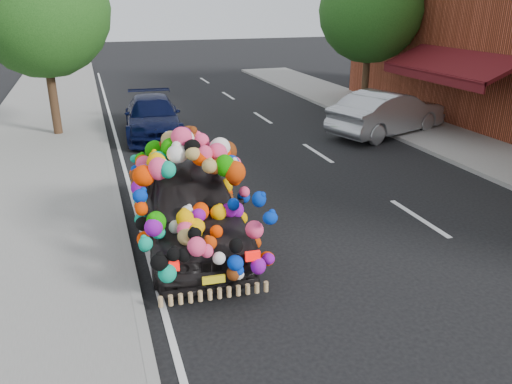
% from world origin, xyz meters
% --- Properties ---
extents(ground, '(100.00, 100.00, 0.00)m').
position_xyz_m(ground, '(0.00, 0.00, 0.00)').
color(ground, black).
rests_on(ground, ground).
extents(sidewalk, '(4.00, 60.00, 0.12)m').
position_xyz_m(sidewalk, '(-4.30, 0.00, 0.06)').
color(sidewalk, gray).
rests_on(sidewalk, ground).
extents(kerb, '(0.15, 60.00, 0.13)m').
position_xyz_m(kerb, '(-2.35, 0.00, 0.07)').
color(kerb, gray).
rests_on(kerb, ground).
extents(footpath_far, '(3.00, 40.00, 0.12)m').
position_xyz_m(footpath_far, '(8.20, 3.00, 0.06)').
color(footpath_far, gray).
rests_on(footpath_far, ground).
extents(lane_markings, '(6.00, 50.00, 0.01)m').
position_xyz_m(lane_markings, '(3.60, 0.00, 0.01)').
color(lane_markings, silver).
rests_on(lane_markings, ground).
extents(tree_near_sidewalk, '(4.20, 4.20, 6.13)m').
position_xyz_m(tree_near_sidewalk, '(-3.80, 9.50, 4.02)').
color(tree_near_sidewalk, '#332114').
rests_on(tree_near_sidewalk, ground).
extents(tree_far_b, '(4.00, 4.00, 5.90)m').
position_xyz_m(tree_far_b, '(8.00, 10.00, 3.89)').
color(tree_far_b, '#332114').
rests_on(tree_far_b, ground).
extents(plush_art_car, '(2.37, 4.65, 2.13)m').
position_xyz_m(plush_art_car, '(-1.14, 0.38, 1.09)').
color(plush_art_car, black).
rests_on(plush_art_car, ground).
extents(navy_sedan, '(2.13, 4.51, 1.27)m').
position_xyz_m(navy_sedan, '(-0.76, 8.67, 0.64)').
color(navy_sedan, black).
rests_on(navy_sedan, ground).
extents(silver_hatchback, '(4.73, 2.95, 1.47)m').
position_xyz_m(silver_hatchback, '(6.75, 6.29, 0.74)').
color(silver_hatchback, '#9EA0A4').
rests_on(silver_hatchback, ground).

